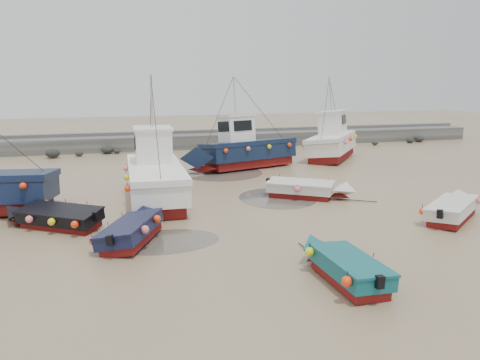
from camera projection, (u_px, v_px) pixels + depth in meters
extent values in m
plane|color=#978461|center=(224.00, 220.00, 20.48)|extent=(120.00, 120.00, 0.00)
cube|color=slate|center=(167.00, 142.00, 41.11)|extent=(60.00, 2.20, 1.20)
cube|color=slate|center=(165.00, 132.00, 42.10)|extent=(60.00, 0.60, 0.25)
ellipsoid|color=black|center=(232.00, 148.00, 39.67)|extent=(0.84, 0.86, 0.51)
ellipsoid|color=black|center=(257.00, 144.00, 41.79)|extent=(0.98, 1.07, 0.72)
ellipsoid|color=black|center=(327.00, 144.00, 42.46)|extent=(0.78, 0.90, 0.59)
ellipsoid|color=black|center=(410.00, 140.00, 44.98)|extent=(0.68, 0.72, 0.52)
ellipsoid|color=black|center=(375.00, 143.00, 43.44)|extent=(0.60, 0.70, 0.31)
ellipsoid|color=black|center=(107.00, 150.00, 38.42)|extent=(0.99, 0.80, 0.58)
ellipsoid|color=black|center=(306.00, 145.00, 42.20)|extent=(0.54, 0.46, 0.30)
ellipsoid|color=black|center=(279.00, 146.00, 41.75)|extent=(0.61, 0.47, 0.46)
ellipsoid|color=black|center=(419.00, 139.00, 45.61)|extent=(0.92, 0.97, 0.58)
ellipsoid|color=black|center=(117.00, 151.00, 38.46)|extent=(0.61, 0.53, 0.32)
ellipsoid|color=black|center=(290.00, 144.00, 42.67)|extent=(0.67, 0.55, 0.43)
ellipsoid|color=black|center=(53.00, 153.00, 36.31)|extent=(1.09, 0.88, 0.72)
ellipsoid|color=black|center=(79.00, 154.00, 37.13)|extent=(0.65, 0.60, 0.37)
ellipsoid|color=black|center=(279.00, 145.00, 41.12)|extent=(0.88, 0.64, 0.62)
ellipsoid|color=black|center=(159.00, 151.00, 38.69)|extent=(0.64, 0.62, 0.48)
ellipsoid|color=black|center=(257.00, 146.00, 41.71)|extent=(0.55, 0.45, 0.29)
cylinder|color=#524C43|center=(164.00, 241.00, 17.78)|extent=(4.26, 4.26, 0.01)
cylinder|color=#524C43|center=(277.00, 198.00, 24.25)|extent=(3.98, 3.98, 0.01)
cylinder|color=#524C43|center=(39.00, 208.00, 22.32)|extent=(3.68, 3.68, 0.01)
cylinder|color=#524C43|center=(221.00, 173.00, 30.70)|extent=(5.45, 5.45, 0.01)
cube|color=maroon|center=(133.00, 239.00, 17.57)|extent=(2.39, 3.31, 0.30)
cube|color=black|center=(133.00, 230.00, 17.49)|extent=(2.68, 3.61, 0.45)
pyramid|color=black|center=(151.00, 204.00, 19.32)|extent=(1.62, 1.25, 0.90)
cube|color=brown|center=(133.00, 226.00, 17.45)|extent=(2.20, 3.01, 0.10)
cube|color=black|center=(133.00, 223.00, 17.43)|extent=(2.76, 3.70, 0.07)
cube|color=black|center=(113.00, 241.00, 15.78)|extent=(0.27, 0.25, 0.35)
cylinder|color=black|center=(158.00, 220.00, 20.35)|extent=(0.85, 1.84, 0.04)
sphere|color=#FC3D11|center=(95.00, 237.00, 16.33)|extent=(0.30, 0.30, 0.30)
sphere|color=#FC3D11|center=(148.00, 234.00, 16.70)|extent=(0.30, 0.30, 0.30)
sphere|color=#FC3D11|center=(111.00, 226.00, 17.59)|extent=(0.30, 0.30, 0.30)
sphere|color=#FC3D11|center=(160.00, 223.00, 17.97)|extent=(0.30, 0.30, 0.30)
sphere|color=#FC3D11|center=(125.00, 216.00, 18.86)|extent=(0.30, 0.30, 0.30)
cube|color=maroon|center=(349.00, 279.00, 14.07)|extent=(1.23, 2.75, 0.30)
cube|color=#0F535A|center=(349.00, 268.00, 13.99)|extent=(1.44, 2.95, 0.45)
pyramid|color=#0F535A|center=(322.00, 235.00, 15.58)|extent=(1.36, 0.76, 0.90)
cube|color=brown|center=(349.00, 262.00, 13.96)|extent=(1.16, 2.48, 0.10)
cube|color=#0F535A|center=(350.00, 260.00, 13.94)|extent=(1.50, 3.02, 0.07)
cube|color=black|center=(379.00, 283.00, 12.54)|extent=(0.23, 0.19, 0.35)
cylinder|color=black|center=(310.00, 253.00, 16.53)|extent=(0.12, 2.00, 0.04)
sphere|color=#FC3D11|center=(346.00, 283.00, 12.66)|extent=(0.30, 0.30, 0.30)
sphere|color=#FC3D11|center=(372.00, 261.00, 14.20)|extent=(0.30, 0.30, 0.30)
sphere|color=#FC3D11|center=(309.00, 254.00, 14.82)|extent=(0.30, 0.30, 0.30)
cube|color=maroon|center=(452.00, 217.00, 20.39)|extent=(3.39, 2.98, 0.30)
cube|color=silver|center=(453.00, 209.00, 20.31)|extent=(3.71, 3.30, 0.45)
pyramid|color=silver|center=(466.00, 190.00, 21.88)|extent=(1.42, 1.55, 0.90)
cube|color=brown|center=(453.00, 205.00, 20.28)|extent=(3.09, 2.73, 0.10)
cube|color=silver|center=(453.00, 203.00, 20.26)|extent=(3.81, 3.39, 0.07)
cube|color=black|center=(441.00, 215.00, 18.82)|extent=(0.28, 0.28, 0.35)
cylinder|color=black|center=(468.00, 205.00, 22.78)|extent=(1.62, 1.24, 0.04)
sphere|color=#FC3D11|center=(424.00, 210.00, 19.67)|extent=(0.30, 0.30, 0.30)
cube|color=maroon|center=(61.00, 224.00, 19.40)|extent=(3.30, 2.73, 0.30)
cube|color=black|center=(61.00, 215.00, 19.32)|extent=(3.61, 3.03, 0.45)
pyramid|color=black|center=(20.00, 201.00, 19.87)|extent=(1.34, 1.52, 0.90)
cube|color=brown|center=(60.00, 212.00, 19.29)|extent=(3.00, 2.50, 0.10)
cube|color=black|center=(60.00, 210.00, 19.27)|extent=(3.70, 3.12, 0.07)
cube|color=black|center=(97.00, 215.00, 18.72)|extent=(0.27, 0.28, 0.35)
cylinder|color=black|center=(6.00, 220.00, 20.34)|extent=(1.69, 1.14, 0.04)
sphere|color=#FC3D11|center=(76.00, 222.00, 18.13)|extent=(0.30, 0.30, 0.30)
sphere|color=#FC3D11|center=(89.00, 210.00, 19.78)|extent=(0.30, 0.30, 0.30)
sphere|color=#FC3D11|center=(53.00, 219.00, 18.48)|extent=(0.30, 0.30, 0.30)
sphere|color=#FC3D11|center=(68.00, 208.00, 20.12)|extent=(0.30, 0.30, 0.30)
sphere|color=#FC3D11|center=(30.00, 216.00, 18.82)|extent=(0.30, 0.30, 0.30)
sphere|color=#FC3D11|center=(47.00, 205.00, 20.46)|extent=(0.30, 0.30, 0.30)
cube|color=maroon|center=(300.00, 194.00, 24.42)|extent=(3.29, 2.76, 0.30)
cube|color=beige|center=(300.00, 187.00, 24.34)|extent=(3.61, 3.08, 0.45)
pyramid|color=beige|center=(340.00, 181.00, 23.65)|extent=(1.42, 1.67, 0.90)
cube|color=brown|center=(300.00, 184.00, 24.31)|extent=(3.00, 2.53, 0.10)
cube|color=beige|center=(300.00, 182.00, 24.29)|extent=(3.70, 3.17, 0.07)
cube|color=black|center=(268.00, 182.00, 24.82)|extent=(0.27, 0.28, 0.35)
cylinder|color=black|center=(356.00, 201.00, 23.60)|extent=(1.70, 1.12, 0.04)
sphere|color=#FC3D11|center=(280.00, 180.00, 25.53)|extent=(0.30, 0.30, 0.30)
sphere|color=#FC3D11|center=(297.00, 189.00, 23.50)|extent=(0.30, 0.30, 0.30)
sphere|color=#FC3D11|center=(328.00, 183.00, 24.75)|extent=(0.30, 0.30, 0.30)
sphere|color=#EE6C7A|center=(22.00, 190.00, 20.10)|extent=(0.30, 0.30, 0.30)
sphere|color=#EE6C7A|center=(16.00, 176.00, 22.85)|extent=(0.30, 0.30, 0.30)
cube|color=maroon|center=(156.00, 196.00, 23.54)|extent=(2.28, 6.95, 0.55)
cube|color=white|center=(156.00, 182.00, 23.38)|extent=(2.67, 7.47, 0.95)
pyramid|color=white|center=(150.00, 155.00, 27.27)|extent=(2.57, 1.47, 1.40)
cube|color=brown|center=(155.00, 171.00, 23.27)|extent=(2.56, 7.30, 0.08)
cube|color=white|center=(155.00, 169.00, 23.24)|extent=(2.72, 7.64, 0.30)
cube|color=white|center=(153.00, 147.00, 23.99)|extent=(1.81, 2.03, 1.70)
cube|color=white|center=(152.00, 129.00, 23.80)|extent=(1.96, 2.19, 0.12)
cube|color=black|center=(151.00, 139.00, 24.90)|extent=(1.51, 0.08, 0.68)
cylinder|color=#B7B7B2|center=(151.00, 102.00, 23.51)|extent=(0.10, 0.10, 2.60)
cylinder|color=black|center=(150.00, 179.00, 28.72)|extent=(0.10, 3.00, 0.05)
sphere|color=#EE6C7A|center=(128.00, 189.00, 20.17)|extent=(0.30, 0.30, 0.30)
sphere|color=#EE6C7A|center=(188.00, 180.00, 21.95)|extent=(0.30, 0.30, 0.30)
sphere|color=#EE6C7A|center=(127.00, 178.00, 22.41)|extent=(0.30, 0.30, 0.30)
sphere|color=#EE6C7A|center=(182.00, 171.00, 24.19)|extent=(0.30, 0.30, 0.30)
sphere|color=#EE6C7A|center=(126.00, 169.00, 24.65)|extent=(0.30, 0.30, 0.30)
sphere|color=#EE6C7A|center=(176.00, 163.00, 26.43)|extent=(0.30, 0.30, 0.30)
cube|color=maroon|center=(249.00, 164.00, 32.53)|extent=(6.37, 3.71, 0.55)
cube|color=#0F1C34|center=(249.00, 153.00, 32.37)|extent=(6.90, 4.18, 0.95)
pyramid|color=#0F1C34|center=(201.00, 147.00, 30.24)|extent=(2.06, 2.67, 1.40)
cube|color=brown|center=(250.00, 146.00, 32.26)|extent=(6.73, 4.04, 0.08)
cube|color=#0F1C34|center=(250.00, 144.00, 32.23)|extent=(7.05, 4.26, 0.30)
cube|color=white|center=(239.00, 130.00, 31.56)|extent=(2.40, 2.17, 1.70)
cube|color=white|center=(239.00, 117.00, 31.37)|extent=(2.59, 2.34, 0.12)
cube|color=black|center=(226.00, 127.00, 30.98)|extent=(0.46, 1.35, 0.68)
cylinder|color=#B7B7B2|center=(239.00, 96.00, 31.08)|extent=(0.10, 0.10, 2.60)
cylinder|color=black|center=(186.00, 175.00, 30.02)|extent=(2.88, 0.94, 0.05)
sphere|color=#EE6C7A|center=(291.00, 147.00, 32.58)|extent=(0.30, 0.30, 0.30)
sphere|color=#EE6C7A|center=(259.00, 144.00, 34.27)|extent=(0.30, 0.30, 0.30)
sphere|color=#EE6C7A|center=(271.00, 149.00, 31.68)|extent=(0.30, 0.30, 0.30)
sphere|color=#EE6C7A|center=(239.00, 146.00, 33.37)|extent=(0.30, 0.30, 0.30)
sphere|color=#EE6C7A|center=(249.00, 151.00, 30.78)|extent=(0.30, 0.30, 0.30)
sphere|color=#EE6C7A|center=(219.00, 148.00, 32.46)|extent=(0.30, 0.30, 0.30)
sphere|color=#EE6C7A|center=(227.00, 153.00, 29.88)|extent=(0.30, 0.30, 0.30)
cube|color=maroon|center=(332.00, 156.00, 35.90)|extent=(5.30, 5.82, 0.55)
cube|color=white|center=(333.00, 146.00, 35.74)|extent=(5.87, 6.39, 0.95)
pyramid|color=white|center=(343.00, 132.00, 38.83)|extent=(2.90, 2.73, 1.40)
cube|color=brown|center=(333.00, 139.00, 35.63)|extent=(5.70, 6.22, 0.08)
cube|color=white|center=(333.00, 137.00, 35.60)|extent=(5.99, 6.53, 0.30)
cube|color=white|center=(336.00, 124.00, 36.15)|extent=(2.66, 2.69, 1.70)
cube|color=white|center=(336.00, 112.00, 35.95)|extent=(2.87, 2.91, 0.12)
cube|color=black|center=(339.00, 119.00, 37.00)|extent=(1.22, 1.00, 0.68)
cylinder|color=#B7B7B2|center=(337.00, 94.00, 35.66)|extent=(0.10, 0.10, 2.60)
cylinder|color=black|center=(344.00, 150.00, 40.14)|extent=(1.93, 2.36, 0.05)
sphere|color=#EE6C7A|center=(306.00, 144.00, 34.04)|extent=(0.30, 0.30, 0.30)
sphere|color=#EE6C7A|center=(348.00, 145.00, 33.80)|extent=(0.30, 0.30, 0.30)
sphere|color=#EE6C7A|center=(313.00, 141.00, 35.79)|extent=(0.30, 0.30, 0.30)
sphere|color=#EE6C7A|center=(353.00, 142.00, 35.55)|extent=(0.30, 0.30, 0.30)
sphere|color=#EE6C7A|center=(320.00, 138.00, 37.53)|extent=(0.30, 0.30, 0.30)
sphere|color=#EE6C7A|center=(357.00, 139.00, 37.29)|extent=(0.30, 0.30, 0.30)
imported|color=#181932|center=(151.00, 196.00, 24.63)|extent=(0.72, 0.71, 1.68)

